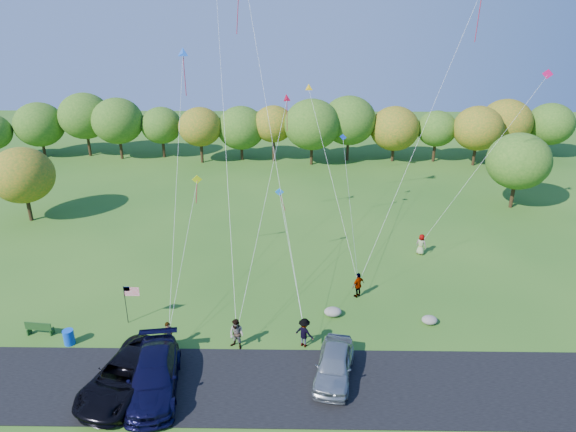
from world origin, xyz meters
name	(u,v)px	position (x,y,z in m)	size (l,w,h in m)	color
ground	(251,340)	(0.00, 0.00, 0.00)	(140.00, 140.00, 0.00)	#265819
asphalt_lane	(245,385)	(0.00, -4.00, 0.03)	(44.00, 6.00, 0.06)	black
treeline	(251,128)	(-2.77, 35.73, 4.70)	(75.42, 27.67, 8.33)	#362513
minivan_dark	(125,376)	(-6.14, -4.42, 0.93)	(2.89, 6.28, 1.74)	black
minivan_navy	(154,376)	(-4.66, -4.46, 0.95)	(2.50, 6.15, 1.78)	black
minivan_silver	(334,365)	(4.77, -3.30, 0.87)	(1.90, 4.73, 1.61)	#979CA1
flyer_a	(169,335)	(-4.71, -0.80, 0.86)	(0.62, 0.41, 1.71)	#4C4C59
flyer_b	(237,334)	(-0.75, -0.80, 0.96)	(0.94, 0.73, 1.93)	#4C4C59
flyer_c	(304,333)	(3.21, -0.51, 0.92)	(1.19, 0.68, 1.84)	#4C4C59
flyer_d	(358,285)	(6.99, 5.03, 0.92)	(1.07, 0.45, 1.83)	#4C4C59
flyer_e	(421,244)	(12.75, 11.60, 0.86)	(0.84, 0.55, 1.72)	#4C4C59
park_bench	(39,328)	(-12.94, 0.27, 0.50)	(1.70, 0.51, 0.94)	#1A3F16
trash_barrel	(69,337)	(-10.77, -0.56, 0.47)	(0.63, 0.63, 0.95)	blue
flag_assembly	(129,295)	(-7.67, 1.68, 2.00)	(0.98, 0.64, 2.65)	black
boulder_near	(333,312)	(5.11, 2.67, 0.28)	(1.14, 0.89, 0.57)	gray
boulder_far	(430,320)	(11.18, 1.87, 0.26)	(0.99, 0.83, 0.52)	slate
kites_aloft	(279,7)	(1.39, 13.46, 18.49)	(24.75, 9.90, 18.66)	red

